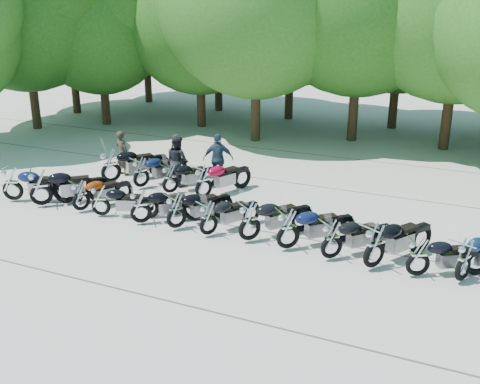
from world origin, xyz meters
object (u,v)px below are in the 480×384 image
at_px(motorcycle_3, 101,199).
at_px(motorcycle_15, 141,171).
at_px(motorcycle_2, 81,195).
at_px(motorcycle_4, 141,205).
at_px(motorcycle_7, 250,220).
at_px(motorcycle_10, 375,244).
at_px(motorcycle_14, 110,165).
at_px(motorcycle_12, 464,259).
at_px(motorcycle_0, 12,183).
at_px(motorcycle_16, 170,177).
at_px(motorcycle_1, 40,187).
at_px(motorcycle_5, 176,210).
at_px(motorcycle_11, 419,255).
at_px(rider_2, 218,159).
at_px(motorcycle_8, 288,228).
at_px(motorcycle_9, 332,238).
at_px(motorcycle_6, 209,217).
at_px(rider_0, 122,153).
at_px(motorcycle_17, 203,180).
at_px(rider_1, 178,161).

bearing_deg(motorcycle_3, motorcycle_15, -13.29).
distance_m(motorcycle_2, motorcycle_4, 2.30).
distance_m(motorcycle_7, motorcycle_10, 3.46).
bearing_deg(motorcycle_14, motorcycle_12, -154.64).
distance_m(motorcycle_0, motorcycle_2, 2.62).
bearing_deg(motorcycle_7, motorcycle_0, 40.66).
bearing_deg(motorcycle_0, motorcycle_16, -79.22).
bearing_deg(motorcycle_1, motorcycle_10, -132.03).
height_order(motorcycle_5, motorcycle_12, motorcycle_12).
bearing_deg(motorcycle_11, rider_2, 29.34).
xyz_separation_m(motorcycle_2, motorcycle_8, (6.86, -0.01, 0.08)).
relative_size(motorcycle_4, motorcycle_9, 1.00).
height_order(motorcycle_15, motorcycle_16, motorcycle_15).
bearing_deg(motorcycle_6, motorcycle_2, 27.79).
relative_size(motorcycle_6, rider_0, 1.22).
xyz_separation_m(motorcycle_2, rider_0, (-1.05, 3.73, 0.27)).
xyz_separation_m(motorcycle_4, motorcycle_12, (8.93, 0.12, 0.01)).
bearing_deg(motorcycle_9, motorcycle_17, 14.66).
relative_size(motorcycle_10, motorcycle_14, 0.96).
height_order(motorcycle_3, motorcycle_11, motorcycle_11).
relative_size(motorcycle_8, motorcycle_15, 1.03).
distance_m(motorcycle_2, motorcycle_9, 8.08).
bearing_deg(motorcycle_3, rider_1, -30.27).
bearing_deg(motorcycle_1, rider_2, -84.78).
bearing_deg(rider_1, motorcycle_0, 67.68).
height_order(motorcycle_3, motorcycle_12, motorcycle_12).
xyz_separation_m(motorcycle_8, rider_2, (-4.17, 4.29, 0.27)).
xyz_separation_m(motorcycle_7, motorcycle_9, (2.36, -0.16, -0.05)).
relative_size(motorcycle_4, motorcycle_11, 1.05).
bearing_deg(motorcycle_4, motorcycle_6, -126.49).
bearing_deg(motorcycle_1, motorcycle_9, -131.57).
bearing_deg(motorcycle_15, motorcycle_8, -179.19).
bearing_deg(motorcycle_17, motorcycle_2, 64.90).
bearing_deg(motorcycle_2, motorcycle_1, 32.94).
height_order(motorcycle_15, rider_0, rider_0).
xyz_separation_m(motorcycle_1, motorcycle_7, (7.15, 0.24, -0.04)).
distance_m(motorcycle_5, motorcycle_11, 6.78).
distance_m(motorcycle_9, rider_0, 9.90).
distance_m(motorcycle_2, motorcycle_15, 2.71).
bearing_deg(motorcycle_10, motorcycle_1, 31.48).
bearing_deg(motorcycle_16, motorcycle_5, 156.94).
distance_m(motorcycle_14, rider_1, 2.43).
distance_m(motorcycle_3, motorcycle_9, 7.23).
bearing_deg(motorcycle_11, rider_0, 40.83).
distance_m(motorcycle_1, motorcycle_8, 8.29).
distance_m(motorcycle_12, motorcycle_14, 12.33).
distance_m(motorcycle_10, motorcycle_15, 9.16).
height_order(motorcycle_1, motorcycle_9, motorcycle_1).
bearing_deg(motorcycle_6, rider_2, -38.86).
bearing_deg(motorcycle_3, motorcycle_8, -110.15).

